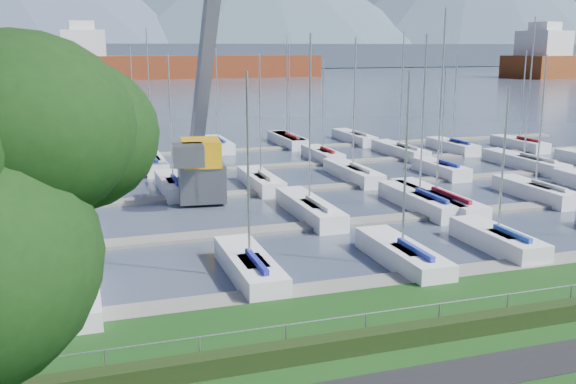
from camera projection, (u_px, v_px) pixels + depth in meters
name	position (u px, v px, depth m)	size (l,w,h in m)	color
path	(433.00, 380.00, 20.63)	(160.00, 2.00, 0.04)	black
water	(101.00, 74.00, 264.45)	(800.00, 540.00, 0.20)	#3D4759
hedge	(396.00, 337.00, 22.96)	(80.00, 0.70, 0.70)	black
fence	(391.00, 310.00, 23.14)	(0.04, 0.04, 80.00)	gray
foothill	(95.00, 56.00, 327.90)	(900.00, 80.00, 12.00)	#3B4757
docks	(229.00, 195.00, 47.55)	(90.00, 41.60, 0.25)	gray
crane	(203.00, 121.00, 45.55)	(5.01, 13.33, 22.35)	#57595E
cargo_ship_mid	(172.00, 67.00, 226.62)	(98.31, 20.57, 21.50)	maroon
sailboat_fleet	(194.00, 115.00, 49.57)	(75.68, 49.50, 13.59)	navy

